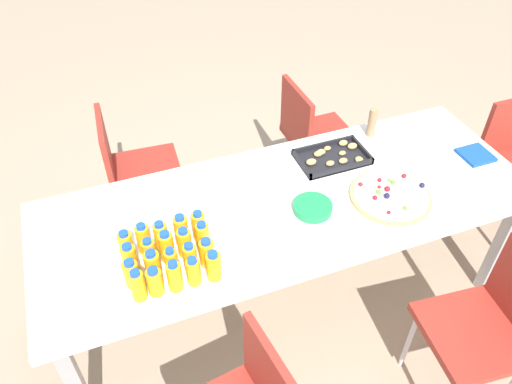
{
  "coord_description": "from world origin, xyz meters",
  "views": [
    {
      "loc": [
        -0.74,
        -1.52,
        2.31
      ],
      "look_at": [
        -0.13,
        0.09,
        0.75
      ],
      "focal_mm": 35.26,
      "sensor_mm": 36.0,
      "label": 1
    }
  ],
  "objects_px": {
    "juice_bottle_0": "(138,285)",
    "juice_bottle_3": "(193,271)",
    "juice_bottle_8": "(190,257)",
    "juice_bottle_11": "(149,253)",
    "juice_bottle_5": "(132,274)",
    "snack_tray": "(333,157)",
    "party_table": "(288,210)",
    "juice_bottle_14": "(203,237)",
    "chair_far_left": "(132,167)",
    "juice_bottle_7": "(172,262)",
    "chair_near_right": "(491,323)",
    "juice_bottle_2": "(175,276)",
    "juice_bottle_1": "(155,282)",
    "juice_bottle_19": "(199,226)",
    "napkin_stack": "(476,155)",
    "juice_bottle_9": "(207,253)",
    "juice_bottle_16": "(143,239)",
    "juice_bottle_15": "(126,245)",
    "juice_bottle_18": "(181,230)",
    "chair_far_right": "(312,133)",
    "juice_bottle_13": "(184,243)",
    "cardboard_tube": "(372,122)",
    "juice_bottle_17": "(161,236)",
    "plate_stack": "(313,207)",
    "juice_bottle_4": "(214,266)",
    "juice_bottle_10": "(130,259)",
    "juice_bottle_12": "(167,246)",
    "juice_bottle_6": "(153,265)"
  },
  "relations": [
    {
      "from": "chair_near_right",
      "to": "juice_bottle_2",
      "type": "relative_size",
      "value": 5.71
    },
    {
      "from": "juice_bottle_5",
      "to": "juice_bottle_15",
      "type": "bearing_deg",
      "value": 87.41
    },
    {
      "from": "juice_bottle_2",
      "to": "juice_bottle_14",
      "type": "distance_m",
      "value": 0.22
    },
    {
      "from": "chair_near_right",
      "to": "napkin_stack",
      "type": "height_order",
      "value": "chair_near_right"
    },
    {
      "from": "juice_bottle_0",
      "to": "juice_bottle_8",
      "type": "distance_m",
      "value": 0.23
    },
    {
      "from": "party_table",
      "to": "juice_bottle_14",
      "type": "bearing_deg",
      "value": -162.94
    },
    {
      "from": "juice_bottle_1",
      "to": "juice_bottle_11",
      "type": "distance_m",
      "value": 0.15
    },
    {
      "from": "chair_far_left",
      "to": "juice_bottle_1",
      "type": "bearing_deg",
      "value": 0.23
    },
    {
      "from": "chair_far_right",
      "to": "juice_bottle_14",
      "type": "bearing_deg",
      "value": -48.02
    },
    {
      "from": "juice_bottle_3",
      "to": "juice_bottle_5",
      "type": "height_order",
      "value": "same"
    },
    {
      "from": "juice_bottle_6",
      "to": "plate_stack",
      "type": "bearing_deg",
      "value": 8.94
    },
    {
      "from": "party_table",
      "to": "juice_bottle_0",
      "type": "xyz_separation_m",
      "value": [
        -0.74,
        -0.29,
        0.13
      ]
    },
    {
      "from": "juice_bottle_5",
      "to": "snack_tray",
      "type": "height_order",
      "value": "juice_bottle_5"
    },
    {
      "from": "chair_far_left",
      "to": "juice_bottle_16",
      "type": "bearing_deg",
      "value": -0.46
    },
    {
      "from": "party_table",
      "to": "juice_bottle_3",
      "type": "relative_size",
      "value": 17.29
    },
    {
      "from": "juice_bottle_13",
      "to": "cardboard_tube",
      "type": "xyz_separation_m",
      "value": [
        1.14,
        0.46,
        0.01
      ]
    },
    {
      "from": "juice_bottle_15",
      "to": "juice_bottle_18",
      "type": "bearing_deg",
      "value": -0.6
    },
    {
      "from": "juice_bottle_11",
      "to": "juice_bottle_13",
      "type": "bearing_deg",
      "value": 0.94
    },
    {
      "from": "juice_bottle_13",
      "to": "juice_bottle_14",
      "type": "distance_m",
      "value": 0.08
    },
    {
      "from": "juice_bottle_7",
      "to": "juice_bottle_14",
      "type": "bearing_deg",
      "value": 29.1
    },
    {
      "from": "juice_bottle_1",
      "to": "juice_bottle_19",
      "type": "xyz_separation_m",
      "value": [
        0.23,
        0.21,
        0.01
      ]
    },
    {
      "from": "juice_bottle_5",
      "to": "juice_bottle_18",
      "type": "relative_size",
      "value": 0.89
    },
    {
      "from": "party_table",
      "to": "juice_bottle_0",
      "type": "height_order",
      "value": "juice_bottle_0"
    },
    {
      "from": "juice_bottle_2",
      "to": "juice_bottle_17",
      "type": "distance_m",
      "value": 0.23
    },
    {
      "from": "chair_far_right",
      "to": "juice_bottle_10",
      "type": "xyz_separation_m",
      "value": [
        -1.24,
        -0.88,
        0.3
      ]
    },
    {
      "from": "chair_far_left",
      "to": "juice_bottle_16",
      "type": "relative_size",
      "value": 5.51
    },
    {
      "from": "napkin_stack",
      "to": "juice_bottle_4",
      "type": "bearing_deg",
      "value": -169.98
    },
    {
      "from": "chair_far_left",
      "to": "juice_bottle_7",
      "type": "distance_m",
      "value": 1.06
    },
    {
      "from": "juice_bottle_7",
      "to": "juice_bottle_18",
      "type": "xyz_separation_m",
      "value": [
        0.08,
        0.15,
        0.01
      ]
    },
    {
      "from": "juice_bottle_2",
      "to": "juice_bottle_9",
      "type": "height_order",
      "value": "juice_bottle_2"
    },
    {
      "from": "juice_bottle_8",
      "to": "snack_tray",
      "type": "xyz_separation_m",
      "value": [
        0.86,
        0.43,
        -0.05
      ]
    },
    {
      "from": "juice_bottle_2",
      "to": "cardboard_tube",
      "type": "relative_size",
      "value": 0.91
    },
    {
      "from": "juice_bottle_1",
      "to": "juice_bottle_13",
      "type": "relative_size",
      "value": 0.94
    },
    {
      "from": "juice_bottle_10",
      "to": "juice_bottle_15",
      "type": "height_order",
      "value": "juice_bottle_10"
    },
    {
      "from": "plate_stack",
      "to": "juice_bottle_19",
      "type": "bearing_deg",
      "value": 177.56
    },
    {
      "from": "juice_bottle_9",
      "to": "juice_bottle_11",
      "type": "bearing_deg",
      "value": 159.76
    },
    {
      "from": "juice_bottle_1",
      "to": "juice_bottle_12",
      "type": "distance_m",
      "value": 0.17
    },
    {
      "from": "juice_bottle_0",
      "to": "juice_bottle_12",
      "type": "height_order",
      "value": "same"
    },
    {
      "from": "juice_bottle_0",
      "to": "juice_bottle_6",
      "type": "distance_m",
      "value": 0.11
    },
    {
      "from": "juice_bottle_2",
      "to": "juice_bottle_6",
      "type": "height_order",
      "value": "juice_bottle_2"
    },
    {
      "from": "chair_far_right",
      "to": "juice_bottle_11",
      "type": "bearing_deg",
      "value": -53.84
    },
    {
      "from": "chair_near_right",
      "to": "snack_tray",
      "type": "relative_size",
      "value": 2.35
    },
    {
      "from": "juice_bottle_0",
      "to": "juice_bottle_3",
      "type": "relative_size",
      "value": 1.12
    },
    {
      "from": "juice_bottle_2",
      "to": "juice_bottle_5",
      "type": "bearing_deg",
      "value": 153.26
    },
    {
      "from": "juice_bottle_19",
      "to": "cardboard_tube",
      "type": "distance_m",
      "value": 1.13
    },
    {
      "from": "party_table",
      "to": "juice_bottle_15",
      "type": "height_order",
      "value": "juice_bottle_15"
    },
    {
      "from": "juice_bottle_9",
      "to": "chair_far_left",
      "type": "bearing_deg",
      "value": 98.7
    },
    {
      "from": "juice_bottle_9",
      "to": "juice_bottle_12",
      "type": "bearing_deg",
      "value": 149.73
    },
    {
      "from": "napkin_stack",
      "to": "juice_bottle_14",
      "type": "bearing_deg",
      "value": -176.08
    },
    {
      "from": "juice_bottle_8",
      "to": "juice_bottle_11",
      "type": "height_order",
      "value": "juice_bottle_11"
    }
  ]
}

